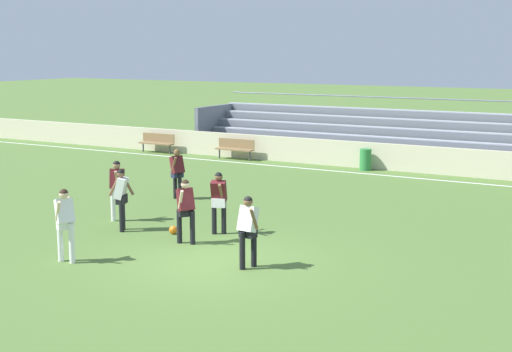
{
  "coord_description": "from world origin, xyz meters",
  "views": [
    {
      "loc": [
        8.71,
        -13.61,
        4.8
      ],
      "look_at": [
        -0.95,
        3.49,
        1.39
      ],
      "focal_mm": 51.26,
      "sensor_mm": 36.0,
      "label": 1
    }
  ],
  "objects": [
    {
      "name": "trash_bin",
      "position": [
        -1.72,
        13.82,
        0.43
      ],
      "size": [
        0.47,
        0.47,
        0.86
      ],
      "primitive_type": "cylinder",
      "color": "#2D7F3D",
      "rests_on": "ground"
    },
    {
      "name": "bleacher_stand",
      "position": [
        2.66,
        16.69,
        1.14
      ],
      "size": [
        26.87,
        3.63,
        2.66
      ],
      "color": "#9EA3AD",
      "rests_on": "ground"
    },
    {
      "name": "field_line_sideline",
      "position": [
        0.0,
        13.0,
        0.0
      ],
      "size": [
        44.0,
        0.12,
        0.01
      ],
      "primitive_type": "cube",
      "color": "white",
      "rests_on": "ground"
    },
    {
      "name": "bench_far_right",
      "position": [
        -7.78,
        13.74,
        0.55
      ],
      "size": [
        1.8,
        0.4,
        0.9
      ],
      "color": "olive",
      "rests_on": "ground"
    },
    {
      "name": "ground_plane",
      "position": [
        0.0,
        0.0,
        0.0
      ],
      "size": [
        160.0,
        160.0,
        0.0
      ],
      "primitive_type": "plane",
      "color": "#4C6B30"
    },
    {
      "name": "player_white_pressing_high",
      "position": [
        -3.78,
        1.23,
        0.99
      ],
      "size": [
        0.58,
        0.48,
        1.67
      ],
      "color": "black",
      "rests_on": "ground"
    },
    {
      "name": "soccer_ball",
      "position": [
        -2.38,
        1.6,
        0.11
      ],
      "size": [
        0.22,
        0.22,
        0.22
      ],
      "primitive_type": "sphere",
      "color": "orange",
      "rests_on": "ground"
    },
    {
      "name": "player_dark_on_ball",
      "position": [
        -4.95,
        5.4,
        0.97
      ],
      "size": [
        0.49,
        0.57,
        1.63
      ],
      "color": "black",
      "rests_on": "ground"
    },
    {
      "name": "player_dark_trailing_run",
      "position": [
        -4.62,
        2.05,
        1.03
      ],
      "size": [
        0.48,
        0.65,
        1.72
      ],
      "color": "white",
      "rests_on": "ground"
    },
    {
      "name": "player_dark_challenging",
      "position": [
        -1.34,
        2.2,
        0.98
      ],
      "size": [
        0.49,
        0.65,
        1.65
      ],
      "color": "black",
      "rests_on": "ground"
    },
    {
      "name": "player_white_deep_cover",
      "position": [
        -2.99,
        -1.7,
        1.02
      ],
      "size": [
        0.53,
        0.64,
        1.7
      ],
      "color": "white",
      "rests_on": "ground"
    },
    {
      "name": "bench_near_wall_gap",
      "position": [
        -12.06,
        13.74,
        0.55
      ],
      "size": [
        1.8,
        0.4,
        0.9
      ],
      "color": "olive",
      "rests_on": "ground"
    },
    {
      "name": "player_white_overlapping",
      "position": [
        0.86,
        -0.05,
        0.97
      ],
      "size": [
        0.49,
        0.46,
        1.63
      ],
      "color": "black",
      "rests_on": "ground"
    },
    {
      "name": "sideline_wall",
      "position": [
        0.0,
        14.27,
        0.54
      ],
      "size": [
        48.0,
        0.16,
        1.07
      ],
      "primitive_type": "cube",
      "color": "beige",
      "rests_on": "ground"
    },
    {
      "name": "player_dark_wide_left",
      "position": [
        -1.53,
        0.97,
        0.97
      ],
      "size": [
        0.53,
        0.65,
        1.63
      ],
      "color": "black",
      "rests_on": "ground"
    }
  ]
}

